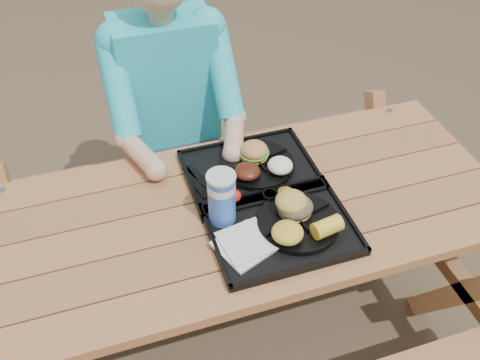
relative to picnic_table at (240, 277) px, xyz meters
name	(u,v)px	position (x,y,z in m)	size (l,w,h in m)	color
ground	(240,330)	(0.00, 0.00, -0.38)	(60.00, 60.00, 0.00)	#999999
picnic_table	(240,277)	(0.00, 0.00, 0.00)	(1.80, 1.49, 0.75)	#999999
tray_near	(281,229)	(0.09, -0.14, 0.39)	(0.45, 0.35, 0.02)	black
tray_far	(250,172)	(0.09, 0.15, 0.39)	(0.45, 0.35, 0.02)	black
plate_near	(298,222)	(0.15, -0.14, 0.41)	(0.26, 0.26, 0.02)	black
plate_far	(258,165)	(0.12, 0.16, 0.41)	(0.26, 0.26, 0.02)	black
napkin_stack	(244,245)	(-0.05, -0.18, 0.40)	(0.15, 0.15, 0.02)	silver
soda_cup	(222,199)	(-0.07, -0.04, 0.48)	(0.09, 0.09, 0.18)	#1849B7
condiment_bbq	(270,196)	(0.10, -0.01, 0.41)	(0.05, 0.05, 0.03)	black
condiment_mustard	(285,195)	(0.15, -0.02, 0.41)	(0.06, 0.06, 0.03)	gold
sandwich	(296,199)	(0.15, -0.10, 0.47)	(0.11, 0.11, 0.11)	gold
mac_cheese	(287,233)	(0.09, -0.20, 0.44)	(0.10, 0.10, 0.05)	gold
corn_cob	(327,227)	(0.21, -0.22, 0.44)	(0.09, 0.09, 0.05)	yellow
cutlery_far	(201,179)	(-0.09, 0.15, 0.40)	(0.03, 0.17, 0.01)	black
burger	(254,147)	(0.12, 0.19, 0.46)	(0.10, 0.10, 0.09)	#BD7F43
baked_beans	(247,171)	(0.06, 0.10, 0.44)	(0.09, 0.09, 0.04)	#4C1C0F
potato_salad	(280,165)	(0.18, 0.09, 0.44)	(0.09, 0.09, 0.05)	white
diner	(173,128)	(-0.09, 0.65, 0.27)	(0.48, 0.84, 1.28)	#1AA8B6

